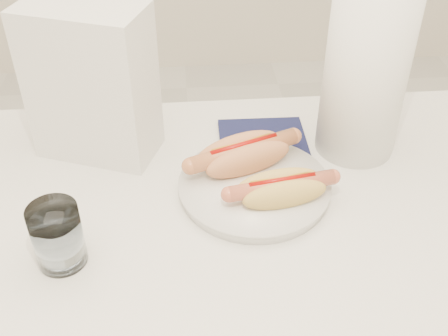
{
  "coord_description": "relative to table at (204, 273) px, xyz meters",
  "views": [
    {
      "loc": [
        -0.02,
        -0.56,
        1.33
      ],
      "look_at": [
        0.04,
        0.09,
        0.82
      ],
      "focal_mm": 44.54,
      "sensor_mm": 36.0,
      "label": 1
    }
  ],
  "objects": [
    {
      "name": "hotdog_left",
      "position": [
        0.07,
        0.16,
        0.1
      ],
      "size": [
        0.19,
        0.12,
        0.05
      ],
      "rotation": [
        0.0,
        0.0,
        0.37
      ],
      "color": "#E18E5A",
      "rests_on": "plate"
    },
    {
      "name": "napkin_box",
      "position": [
        -0.17,
        0.25,
        0.19
      ],
      "size": [
        0.22,
        0.17,
        0.26
      ],
      "primitive_type": "cube",
      "rotation": [
        0.0,
        0.0,
        -0.37
      ],
      "color": "white",
      "rests_on": "table"
    },
    {
      "name": "hotdog_right",
      "position": [
        0.12,
        0.07,
        0.1
      ],
      "size": [
        0.17,
        0.09,
        0.05
      ],
      "rotation": [
        0.0,
        0.0,
        0.17
      ],
      "color": "#EABF5B",
      "rests_on": "plate"
    },
    {
      "name": "navy_napkin",
      "position": [
        0.12,
        0.24,
        0.06
      ],
      "size": [
        0.16,
        0.16,
        0.01
      ],
      "primitive_type": "cube",
      "rotation": [
        0.0,
        0.0,
        -0.02
      ],
      "color": "#12163B",
      "rests_on": "table"
    },
    {
      "name": "water_glass",
      "position": [
        -0.2,
        -0.01,
        0.11
      ],
      "size": [
        0.07,
        0.07,
        0.09
      ],
      "primitive_type": "cylinder",
      "color": "silver",
      "rests_on": "table"
    },
    {
      "name": "paper_towel_roll",
      "position": [
        0.28,
        0.22,
        0.21
      ],
      "size": [
        0.15,
        0.15,
        0.31
      ],
      "primitive_type": "cylinder",
      "rotation": [
        0.0,
        0.0,
        0.12
      ],
      "color": "white",
      "rests_on": "table"
    },
    {
      "name": "plate",
      "position": [
        0.09,
        0.11,
        0.07
      ],
      "size": [
        0.27,
        0.27,
        0.02
      ],
      "primitive_type": "cylinder",
      "rotation": [
        0.0,
        0.0,
        0.16
      ],
      "color": "white",
      "rests_on": "table"
    },
    {
      "name": "table",
      "position": [
        0.0,
        0.0,
        0.0
      ],
      "size": [
        1.2,
        0.8,
        0.75
      ],
      "color": "white",
      "rests_on": "ground"
    }
  ]
}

